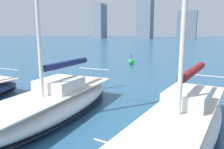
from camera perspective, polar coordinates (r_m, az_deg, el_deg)
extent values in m
cube|color=slate|center=(156.53, 18.97, 12.09)|extent=(12.20, 7.03, 18.20)
cube|color=slate|center=(166.34, 8.63, 14.72)|extent=(10.47, 10.30, 31.50)
cube|color=slate|center=(180.44, -3.05, 13.72)|extent=(6.56, 11.05, 26.62)
ellipsoid|color=white|center=(8.53, 17.94, -12.16)|extent=(3.50, 9.63, 1.08)
ellipsoid|color=black|center=(8.65, 17.82, -13.98)|extent=(3.52, 9.67, 0.10)
cube|color=beige|center=(8.33, 18.16, -8.55)|extent=(2.94, 8.45, 0.06)
cube|color=silver|center=(8.77, 19.15, -5.55)|extent=(1.69, 2.22, 0.55)
cylinder|color=silver|center=(9.27, 20.38, 0.15)|extent=(0.57, 3.94, 0.12)
cylinder|color=maroon|center=(9.25, 20.43, 0.88)|extent=(0.73, 3.65, 0.32)
cylinder|color=silver|center=(12.25, 22.94, -0.26)|extent=(1.82, 0.25, 0.04)
ellipsoid|color=white|center=(10.53, -15.09, -7.66)|extent=(3.05, 9.07, 1.06)
ellipsoid|color=black|center=(10.62, -15.01, -9.15)|extent=(3.07, 9.11, 0.10)
cube|color=beige|center=(10.37, -15.24, -4.73)|extent=(2.52, 7.98, 0.06)
cube|color=silver|center=(10.71, -13.54, -2.48)|extent=(1.73, 2.03, 0.55)
cylinder|color=silver|center=(11.10, -11.65, 2.14)|extent=(0.23, 3.78, 0.12)
cylinder|color=navy|center=(11.08, -11.67, 2.75)|extent=(0.42, 3.48, 0.32)
cylinder|color=silver|center=(13.58, -4.77, 1.47)|extent=(2.09, 0.10, 0.04)
cylinder|color=silver|center=(15.85, -25.31, 1.25)|extent=(1.90, 0.14, 0.04)
sphere|color=green|center=(26.83, 5.05, 3.32)|extent=(0.70, 0.70, 0.70)
cylinder|color=black|center=(26.75, 5.07, 4.81)|extent=(0.06, 0.06, 0.70)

